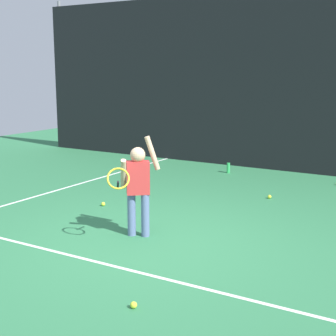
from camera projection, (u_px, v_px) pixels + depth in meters
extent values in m
plane|color=#2D7247|center=(151.00, 241.00, 6.57)|extent=(20.00, 20.00, 0.00)
cube|color=white|center=(106.00, 264.00, 5.79)|extent=(9.00, 0.05, 0.00)
cube|color=white|center=(39.00, 195.00, 8.94)|extent=(0.05, 9.00, 0.00)
cube|color=black|center=(289.00, 82.00, 10.73)|extent=(13.34, 0.08, 3.86)
cylinder|color=slate|center=(62.00, 76.00, 14.08)|extent=(0.09, 0.09, 4.01)
cylinder|color=slate|center=(200.00, 77.00, 11.87)|extent=(0.09, 0.09, 4.01)
cylinder|color=slate|center=(132.00, 214.00, 6.75)|extent=(0.11, 0.11, 0.58)
cylinder|color=slate|center=(145.00, 215.00, 6.71)|extent=(0.11, 0.11, 0.58)
cube|color=red|center=(138.00, 178.00, 6.63)|extent=(0.34, 0.32, 0.44)
sphere|color=tan|center=(138.00, 155.00, 6.57)|extent=(0.20, 0.20, 0.20)
cylinder|color=tan|center=(152.00, 153.00, 6.61)|extent=(0.20, 0.18, 0.46)
cylinder|color=tan|center=(123.00, 174.00, 6.54)|extent=(0.23, 0.27, 0.43)
cylinder|color=black|center=(118.00, 185.00, 6.43)|extent=(0.17, 0.20, 0.15)
torus|color=yellow|center=(118.00, 178.00, 6.19)|extent=(0.32, 0.30, 0.26)
cylinder|color=green|center=(228.00, 168.00, 10.86)|extent=(0.07, 0.07, 0.22)
sphere|color=#CCE033|center=(103.00, 204.00, 8.25)|extent=(0.07, 0.07, 0.07)
sphere|color=#CCE033|center=(134.00, 305.00, 4.72)|extent=(0.07, 0.07, 0.07)
sphere|color=#CCE033|center=(270.00, 197.00, 8.71)|extent=(0.07, 0.07, 0.07)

